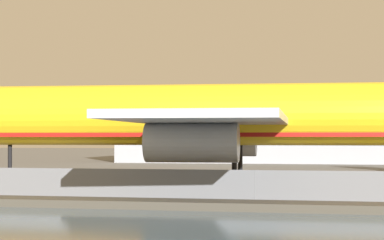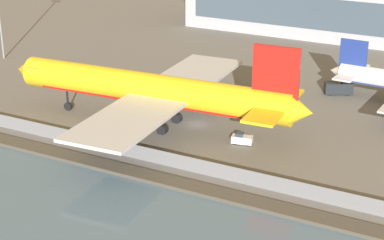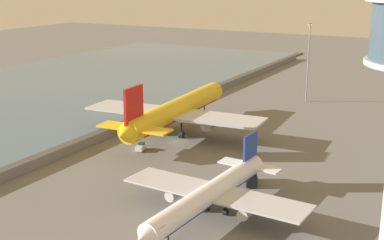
% 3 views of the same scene
% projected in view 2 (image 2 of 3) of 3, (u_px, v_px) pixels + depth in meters
% --- Properties ---
extents(ground_plane, '(500.00, 500.00, 0.00)m').
position_uv_depth(ground_plane, '(196.00, 124.00, 106.69)').
color(ground_plane, '#66635E').
extents(shoreline_seawall, '(320.00, 3.00, 0.50)m').
position_uv_depth(shoreline_seawall, '(129.00, 171.00, 89.78)').
color(shoreline_seawall, '#474238').
rests_on(shoreline_seawall, ground).
extents(perimeter_fence, '(280.00, 0.10, 2.20)m').
position_uv_depth(perimeter_fence, '(145.00, 154.00, 93.16)').
color(perimeter_fence, slate).
rests_on(perimeter_fence, ground).
extents(cargo_jet_yellow, '(53.82, 46.14, 15.89)m').
position_uv_depth(cargo_jet_yellow, '(155.00, 91.00, 104.03)').
color(cargo_jet_yellow, yellow).
rests_on(cargo_jet_yellow, ground).
extents(baggage_tug, '(3.46, 2.23, 1.80)m').
position_uv_depth(baggage_tug, '(242.00, 139.00, 99.00)').
color(baggage_tug, white).
rests_on(baggage_tug, ground).
extents(ops_van, '(5.58, 4.31, 2.48)m').
position_uv_depth(ops_van, '(338.00, 88.00, 120.33)').
color(ops_van, '#1E2328').
rests_on(ops_van, ground).
extents(terminal_building, '(78.88, 20.16, 13.25)m').
position_uv_depth(terminal_building, '(341.00, 9.00, 160.21)').
color(terminal_building, '#9EA3AD').
rests_on(terminal_building, ground).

